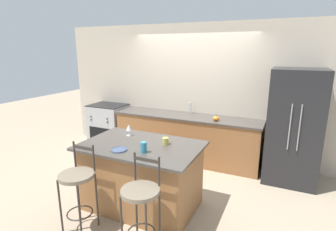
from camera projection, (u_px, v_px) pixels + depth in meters
name	position (u px, v px, depth m)	size (l,w,h in m)	color
ground_plane	(179.00, 166.00, 5.07)	(18.00, 18.00, 0.00)	tan
wall_back	(193.00, 92.00, 5.37)	(6.00, 0.07, 2.70)	beige
back_counter	(186.00, 137.00, 5.29)	(2.92, 0.70, 0.92)	#936038
sink_faucet	(191.00, 107.00, 5.33)	(0.02, 0.13, 0.22)	#ADAFB5
kitchen_island	(142.00, 175.00, 3.69)	(1.63, 1.06, 0.93)	#936038
refrigerator	(294.00, 127.00, 4.33)	(0.82, 0.80, 1.90)	#232326
oven_range	(109.00, 125.00, 6.06)	(0.79, 0.66, 0.97)	#ADAFB5
bar_stool_near	(78.00, 184.00, 3.15)	(0.42, 0.42, 1.09)	#332D28
bar_stool_far	(141.00, 201.00, 2.81)	(0.42, 0.42, 1.09)	#332D28
dinner_plate	(119.00, 150.00, 3.37)	(0.21, 0.21, 0.02)	#425170
wine_glass	(129.00, 128.00, 3.92)	(0.08, 0.08, 0.17)	white
coffee_mug	(166.00, 141.00, 3.57)	(0.12, 0.09, 0.10)	#C1B251
tumbler_cup	(144.00, 147.00, 3.28)	(0.08, 0.08, 0.14)	teal
pumpkin_decoration	(216.00, 118.00, 4.77)	(0.12, 0.12, 0.12)	orange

